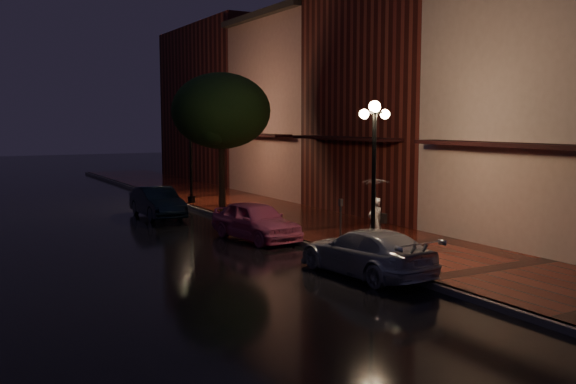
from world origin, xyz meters
TOP-DOWN VIEW (x-y plane):
  - ground at (0.00, 0.00)m, footprint 120.00×120.00m
  - sidewalk at (2.25, 0.00)m, footprint 4.50×60.00m
  - curb at (0.00, 0.00)m, footprint 0.25×60.00m
  - storefront_near at (7.00, -6.00)m, footprint 5.00×8.00m
  - storefront_mid at (7.00, 2.00)m, footprint 5.00×8.00m
  - storefront_far at (7.00, 10.00)m, footprint 5.00×8.00m
  - storefront_extra at (7.00, 20.00)m, footprint 5.00×12.00m
  - streetlamp_near at (0.35, -5.00)m, footprint 0.96×0.36m
  - streetlamp_far at (0.35, 9.00)m, footprint 0.96×0.36m
  - street_tree at (0.61, 5.99)m, footprint 4.16×4.16m
  - pink_car at (-0.87, -0.22)m, footprint 1.98×3.94m
  - navy_car at (-2.15, 6.28)m, footprint 1.32×3.78m
  - silver_car at (-0.60, -5.98)m, footprint 2.01×4.24m
  - woman_with_umbrella at (1.49, -3.59)m, footprint 0.86×0.87m
  - parking_meter at (1.00, -2.44)m, footprint 0.14×0.12m

SIDE VIEW (x-z plane):
  - ground at x=0.00m, z-range 0.00..0.00m
  - sidewalk at x=2.25m, z-range 0.00..0.15m
  - curb at x=0.00m, z-range 0.00..0.15m
  - silver_car at x=-0.60m, z-range 0.00..1.19m
  - navy_car at x=-2.15m, z-range 0.00..1.24m
  - pink_car at x=-0.87m, z-range 0.00..1.29m
  - parking_meter at x=1.00m, z-range 0.29..1.63m
  - woman_with_umbrella at x=1.49m, z-range 0.48..2.55m
  - streetlamp_near at x=0.35m, z-range 0.45..4.76m
  - streetlamp_far at x=0.35m, z-range 0.45..4.76m
  - street_tree at x=0.61m, z-range 1.34..7.14m
  - storefront_near at x=7.00m, z-range 0.00..8.50m
  - storefront_far at x=7.00m, z-range 0.00..9.00m
  - storefront_extra at x=7.00m, z-range 0.00..10.00m
  - storefront_mid at x=7.00m, z-range 0.00..11.00m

